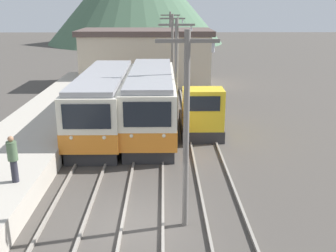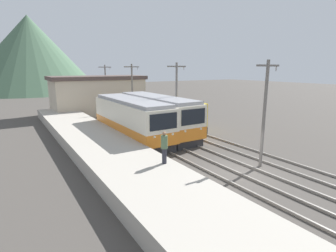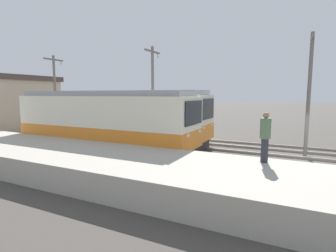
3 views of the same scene
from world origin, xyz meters
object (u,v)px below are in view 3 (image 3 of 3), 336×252
(shunting_locomotive, at_px, (154,123))
(catenary_mast_far, at_px, (55,91))
(commuter_train_center, at_px, (128,120))
(commuter_train_left, at_px, (105,125))
(catenary_mast_mid, at_px, (153,91))
(person_on_platform, at_px, (265,135))
(catenary_mast_near, at_px, (309,90))

(shunting_locomotive, relative_size, catenary_mast_far, 0.75)
(commuter_train_center, bearing_deg, commuter_train_left, -174.46)
(catenary_mast_mid, bearing_deg, shunting_locomotive, 27.71)
(commuter_train_center, xyz_separation_m, person_on_platform, (-4.94, -9.45, 0.29))
(commuter_train_left, relative_size, person_on_platform, 6.12)
(commuter_train_center, xyz_separation_m, shunting_locomotive, (3.00, -0.33, -0.52))
(catenary_mast_mid, relative_size, person_on_platform, 3.68)
(catenary_mast_mid, distance_m, person_on_platform, 10.67)
(commuter_train_left, bearing_deg, catenary_mast_mid, -11.02)
(commuter_train_left, bearing_deg, shunting_locomotive, -0.55)
(catenary_mast_far, bearing_deg, catenary_mast_mid, -90.00)
(catenary_mast_near, relative_size, person_on_platform, 3.68)
(commuter_train_center, bearing_deg, catenary_mast_mid, -36.37)
(commuter_train_left, relative_size, shunting_locomotive, 2.21)
(person_on_platform, bearing_deg, catenary_mast_near, -13.27)
(catenary_mast_mid, height_order, person_on_platform, catenary_mast_mid)
(catenary_mast_mid, bearing_deg, catenary_mast_near, -90.00)
(commuter_train_center, bearing_deg, catenary_mast_far, 80.22)
(commuter_train_left, xyz_separation_m, commuter_train_center, (2.80, 0.27, 0.03))
(commuter_train_left, bearing_deg, catenary_mast_far, 64.46)
(catenary_mast_mid, bearing_deg, catenary_mast_far, 90.00)
(person_on_platform, bearing_deg, catenary_mast_far, 70.50)
(commuter_train_left, height_order, person_on_platform, commuter_train_left)
(shunting_locomotive, xyz_separation_m, catenary_mast_mid, (-1.49, -0.78, 2.51))
(shunting_locomotive, bearing_deg, commuter_train_center, 173.78)
(shunting_locomotive, relative_size, catenary_mast_near, 0.75)
(catenary_mast_near, distance_m, catenary_mast_mid, 9.86)
(catenary_mast_far, bearing_deg, commuter_train_center, -99.78)
(person_on_platform, bearing_deg, catenary_mast_mid, 52.30)
(catenary_mast_near, height_order, catenary_mast_far, same)
(commuter_train_center, height_order, catenary_mast_near, catenary_mast_near)
(catenary_mast_near, xyz_separation_m, catenary_mast_mid, (0.00, 9.86, 0.00))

